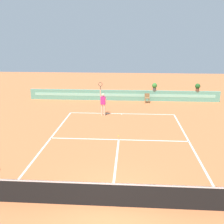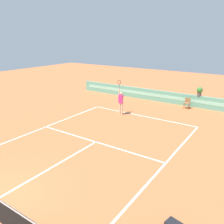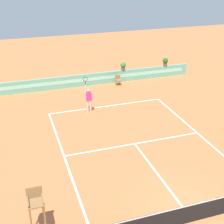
# 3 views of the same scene
# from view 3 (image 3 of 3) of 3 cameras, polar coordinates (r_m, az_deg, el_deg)

# --- Properties ---
(ground_plane) EXTENTS (60.00, 60.00, 0.00)m
(ground_plane) POSITION_cam_3_polar(r_m,az_deg,el_deg) (18.51, 4.47, -6.19)
(ground_plane) COLOR #C66B3D
(court_lines) EXTENTS (8.32, 11.94, 0.01)m
(court_lines) POSITION_cam_3_polar(r_m,az_deg,el_deg) (19.07, 3.65, -5.11)
(court_lines) COLOR white
(court_lines) RESTS_ON ground
(net) EXTENTS (8.92, 0.10, 1.00)m
(net) POSITION_cam_3_polar(r_m,az_deg,el_deg) (13.98, 14.33, -16.60)
(net) COLOR #333333
(net) RESTS_ON ground
(back_wall_barrier) EXTENTS (18.00, 0.21, 1.00)m
(back_wall_barrier) POSITION_cam_3_polar(r_m,az_deg,el_deg) (27.22, -3.86, 5.72)
(back_wall_barrier) COLOR #60A88E
(back_wall_barrier) RESTS_ON ground
(umpire_chair) EXTENTS (0.60, 0.60, 2.14)m
(umpire_chair) POSITION_cam_3_polar(r_m,az_deg,el_deg) (12.82, -13.17, -16.04)
(umpire_chair) COLOR olive
(umpire_chair) RESTS_ON ground
(ball_kid_chair) EXTENTS (0.44, 0.44, 0.85)m
(ball_kid_chair) POSITION_cam_3_polar(r_m,az_deg,el_deg) (27.17, 1.08, 5.69)
(ball_kid_chair) COLOR olive
(ball_kid_chair) RESTS_ON ground
(tennis_player) EXTENTS (0.61, 0.28, 2.58)m
(tennis_player) POSITION_cam_3_polar(r_m,az_deg,el_deg) (22.12, -4.11, 2.43)
(tennis_player) COLOR beige
(tennis_player) RESTS_ON ground
(tennis_ball_near_baseline) EXTENTS (0.07, 0.07, 0.07)m
(tennis_ball_near_baseline) POSITION_cam_3_polar(r_m,az_deg,el_deg) (19.17, 3.36, -4.81)
(tennis_ball_near_baseline) COLOR #CCE033
(tennis_ball_near_baseline) RESTS_ON ground
(potted_plant_far_right) EXTENTS (0.48, 0.48, 0.72)m
(potted_plant_far_right) POSITION_cam_3_polar(r_m,az_deg,el_deg) (29.30, 9.36, 8.77)
(potted_plant_far_right) COLOR brown
(potted_plant_far_right) RESTS_ON back_wall_barrier
(potted_plant_right) EXTENTS (0.48, 0.48, 0.72)m
(potted_plant_right) POSITION_cam_3_polar(r_m,az_deg,el_deg) (27.75, 1.97, 8.15)
(potted_plant_right) COLOR #514C47
(potted_plant_right) RESTS_ON back_wall_barrier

